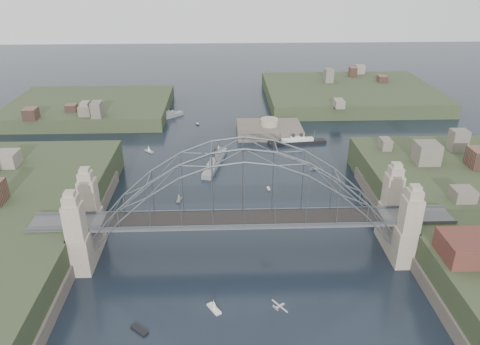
% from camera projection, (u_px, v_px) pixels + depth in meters
% --- Properties ---
extents(ground, '(500.00, 500.00, 0.00)m').
position_uv_depth(ground, '(243.00, 253.00, 95.45)').
color(ground, black).
rests_on(ground, ground).
extents(bridge, '(84.00, 13.80, 24.60)m').
position_uv_depth(bridge, '(243.00, 201.00, 90.16)').
color(bridge, '#4F4F51').
rests_on(bridge, ground).
extents(headland_nw, '(60.00, 45.00, 9.00)m').
position_uv_depth(headland_nw, '(91.00, 112.00, 179.10)').
color(headland_nw, '#303C22').
rests_on(headland_nw, ground).
extents(headland_ne, '(70.00, 55.00, 9.50)m').
position_uv_depth(headland_ne, '(349.00, 98.00, 196.13)').
color(headland_ne, '#303C22').
rests_on(headland_ne, ground).
extents(fort_island, '(22.00, 16.00, 9.40)m').
position_uv_depth(fort_island, '(269.00, 135.00, 159.19)').
color(fort_island, '#584F46').
rests_on(fort_island, ground).
extents(naval_cruiser_near, '(7.35, 20.66, 6.17)m').
position_uv_depth(naval_cruiser_near, '(215.00, 162.00, 135.07)').
color(naval_cruiser_near, gray).
rests_on(naval_cruiser_near, ground).
extents(naval_cruiser_far, '(13.20, 12.74, 5.44)m').
position_uv_depth(naval_cruiser_far, '(165.00, 117.00, 172.99)').
color(naval_cruiser_far, gray).
rests_on(naval_cruiser_far, ground).
extents(ocean_liner, '(19.21, 4.76, 4.67)m').
position_uv_depth(ocean_liner, '(297.00, 142.00, 150.17)').
color(ocean_liner, black).
rests_on(ocean_liner, ground).
extents(aeroplane, '(2.34, 3.15, 0.53)m').
position_uv_depth(aeroplane, '(279.00, 307.00, 72.66)').
color(aeroplane, '#B6B9BE').
extents(small_boat_a, '(1.25, 2.70, 2.38)m').
position_uv_depth(small_boat_a, '(179.00, 198.00, 115.33)').
color(small_boat_a, white).
rests_on(small_boat_a, ground).
extents(small_boat_b, '(0.86, 2.07, 0.45)m').
position_uv_depth(small_boat_b, '(269.00, 189.00, 121.27)').
color(small_boat_b, white).
rests_on(small_boat_b, ground).
extents(small_boat_c, '(2.67, 3.36, 2.38)m').
position_uv_depth(small_boat_c, '(214.00, 307.00, 79.95)').
color(small_boat_c, white).
rests_on(small_boat_c, ground).
extents(small_boat_d, '(2.48, 1.24, 1.43)m').
position_uv_depth(small_boat_d, '(314.00, 169.00, 132.38)').
color(small_boat_d, white).
rests_on(small_boat_d, ground).
extents(small_boat_e, '(3.46, 3.51, 2.38)m').
position_uv_depth(small_boat_e, '(149.00, 150.00, 144.10)').
color(small_boat_e, white).
rests_on(small_boat_e, ground).
extents(small_boat_f, '(1.24, 1.57, 2.38)m').
position_uv_depth(small_boat_f, '(219.00, 148.00, 144.31)').
color(small_boat_f, white).
rests_on(small_boat_f, ground).
extents(small_boat_h, '(1.35, 1.91, 1.43)m').
position_uv_depth(small_boat_h, '(197.00, 124.00, 167.11)').
color(small_boat_h, white).
rests_on(small_boat_h, ground).
extents(small_boat_i, '(1.85, 2.69, 0.45)m').
position_uv_depth(small_boat_i, '(358.00, 208.00, 112.15)').
color(small_boat_i, white).
rests_on(small_boat_i, ground).
extents(small_boat_j, '(3.27, 3.06, 0.45)m').
position_uv_depth(small_boat_j, '(140.00, 330.00, 75.71)').
color(small_boat_j, white).
rests_on(small_boat_j, ground).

